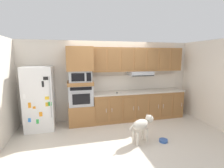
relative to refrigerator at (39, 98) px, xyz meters
The scene contains 16 objects.
ground_plane 2.37m from the refrigerator, 18.02° to the right, with size 9.60×9.60×0.00m, color beige.
back_kitchen_wall 2.17m from the refrigerator, 11.64° to the left, with size 6.20×0.12×2.50m, color beige.
side_panel_right 4.95m from the refrigerator, ahead, with size 0.12×7.10×2.50m, color silver.
refrigerator is the anchor object (origin of this frame).
oven_base_cabinet 1.27m from the refrigerator, ahead, with size 0.74×0.62×0.60m, color #996638.
built_in_oven 1.13m from the refrigerator, ahead, with size 0.70×0.62×0.60m.
appliance_mid_shelf 1.19m from the refrigerator, ahead, with size 0.74×0.62×0.10m, color #996638.
microwave 1.27m from the refrigerator, ahead, with size 0.64×0.54×0.32m.
appliance_upper_cabinet 1.57m from the refrigerator, ahead, with size 0.74×0.62×0.68m, color #996638.
lower_cabinet_run 3.02m from the refrigerator, ahead, with size 2.97×0.63×0.88m.
countertop_slab 2.99m from the refrigerator, ahead, with size 3.01×0.64×0.04m, color #BCB2A3.
backsplash_panel 3.02m from the refrigerator, ahead, with size 3.01×0.02×0.50m, color silver.
upper_cabinet_with_hood 3.17m from the refrigerator, ahead, with size 2.97×0.48×0.88m.
screwdriver 2.23m from the refrigerator, ahead, with size 0.15×0.14×0.03m.
dog 2.87m from the refrigerator, 28.95° to the right, with size 0.78×0.43×0.63m.
dog_food_bowl 3.44m from the refrigerator, 27.12° to the right, with size 0.20×0.20×0.06m.
Camera 1 is at (-1.20, -4.10, 2.01)m, focal length 26.37 mm.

